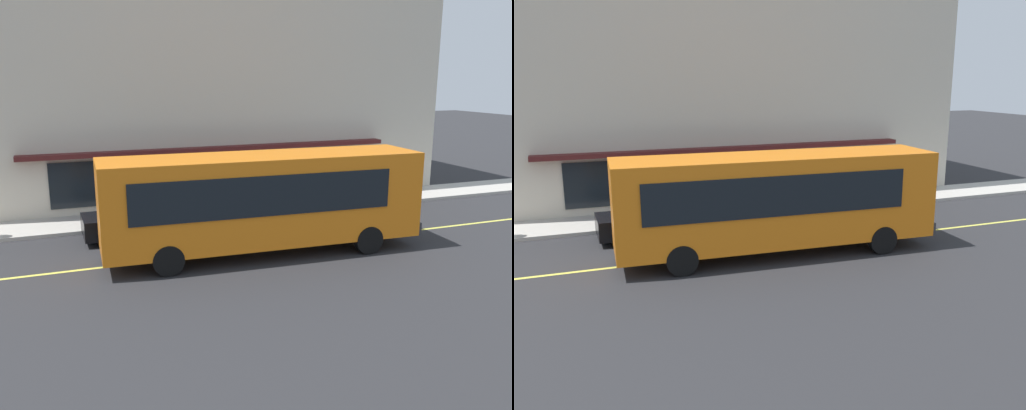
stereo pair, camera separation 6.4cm
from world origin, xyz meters
The scene contains 7 objects.
ground centered at (0.00, 0.00, 0.00)m, with size 120.00×120.00×0.00m, color #28282B.
sidewalk centered at (0.00, 5.49, 0.07)m, with size 80.00×2.68×0.15m, color #B2ADA3.
lane_centre_stripe centered at (0.00, 0.00, 0.00)m, with size 36.00×0.16×0.01m, color #D8D14C.
storefront_building centered at (0.83, 12.24, 6.69)m, with size 24.67×11.43×13.38m.
bus centered at (0.36, -0.54, 1.99)m, with size 11.23×3.02×3.50m.
car_black centered at (-3.40, 3.03, 0.74)m, with size 4.33×1.92×1.52m.
pedestrian_by_curb centered at (-4.43, 4.65, 1.10)m, with size 0.34×0.34×1.59m.
Camera 2 is at (-6.42, -17.72, 6.18)m, focal length 38.62 mm.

